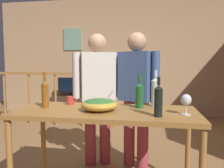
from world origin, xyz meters
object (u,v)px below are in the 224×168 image
(salad_bowl, at_px, (99,104))
(flat_screen_tv, at_px, (70,86))
(wine_bottle_amber, at_px, (45,94))
(wine_bottle_dark, at_px, (158,100))
(tv_console, at_px, (71,106))
(person_standing_left, at_px, (97,89))
(wine_bottle_green, at_px, (139,95))
(serving_table, at_px, (106,119))
(person_standing_right, at_px, (136,90))
(wine_bottle_clear, at_px, (155,91))
(mug_red, at_px, (70,100))
(wine_glass, at_px, (186,101))
(stair_railing, at_px, (65,91))
(framed_picture, at_px, (73,39))

(salad_bowl, bearing_deg, flat_screen_tv, 114.61)
(wine_bottle_amber, xyz_separation_m, wine_bottle_dark, (1.03, -0.19, -0.00))
(tv_console, height_order, salad_bowl, salad_bowl)
(tv_console, height_order, person_standing_left, person_standing_left)
(wine_bottle_amber, relative_size, wine_bottle_green, 1.06)
(serving_table, bearing_deg, tv_console, 115.41)
(flat_screen_tv, distance_m, salad_bowl, 3.38)
(tv_console, height_order, serving_table, serving_table)
(person_standing_left, height_order, person_standing_right, person_standing_right)
(wine_bottle_amber, relative_size, wine_bottle_clear, 0.95)
(tv_console, bearing_deg, mug_red, -69.87)
(serving_table, relative_size, person_standing_left, 1.02)
(wine_bottle_green, relative_size, mug_red, 2.90)
(mug_red, bearing_deg, person_standing_left, 67.31)
(serving_table, distance_m, wine_bottle_clear, 0.55)
(wine_bottle_amber, relative_size, person_standing_right, 0.21)
(salad_bowl, relative_size, wine_glass, 1.93)
(stair_railing, height_order, person_standing_right, person_standing_right)
(wine_bottle_clear, height_order, person_standing_left, person_standing_left)
(wine_bottle_dark, xyz_separation_m, wine_bottle_clear, (-0.01, 0.41, 0.02))
(person_standing_right, bearing_deg, salad_bowl, 92.14)
(wine_glass, relative_size, wine_bottle_amber, 0.50)
(stair_railing, relative_size, person_standing_right, 1.84)
(serving_table, height_order, wine_bottle_green, wine_bottle_green)
(wine_bottle_amber, bearing_deg, mug_red, 49.20)
(flat_screen_tv, relative_size, person_standing_right, 0.38)
(wine_bottle_dark, distance_m, wine_bottle_clear, 0.42)
(salad_bowl, height_order, wine_bottle_amber, wine_bottle_amber)
(tv_console, height_order, person_standing_right, person_standing_right)
(wine_bottle_amber, xyz_separation_m, wine_bottle_green, (0.87, 0.13, -0.01))
(flat_screen_tv, bearing_deg, framed_picture, 97.26)
(wine_bottle_amber, height_order, person_standing_right, person_standing_right)
(framed_picture, relative_size, salad_bowl, 1.63)
(person_standing_right, bearing_deg, wine_bottle_amber, 62.74)
(serving_table, bearing_deg, wine_bottle_green, 26.60)
(stair_railing, bearing_deg, mug_red, -66.62)
(wine_bottle_amber, bearing_deg, person_standing_right, 37.78)
(stair_railing, bearing_deg, salad_bowl, -61.33)
(wine_glass, bearing_deg, wine_bottle_dark, -155.73)
(serving_table, bearing_deg, wine_glass, -6.24)
(salad_bowl, bearing_deg, mug_red, 145.98)
(framed_picture, height_order, stair_railing, framed_picture)
(flat_screen_tv, distance_m, person_standing_left, 2.70)
(wine_bottle_amber, bearing_deg, flat_screen_tv, 106.17)
(framed_picture, distance_m, wine_glass, 4.16)
(framed_picture, relative_size, wine_glass, 3.14)
(tv_console, distance_m, wine_bottle_clear, 3.48)
(stair_railing, height_order, mug_red, stair_railing)
(tv_console, relative_size, wine_bottle_clear, 2.56)
(wine_bottle_dark, xyz_separation_m, person_standing_left, (-0.68, 0.81, -0.01))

